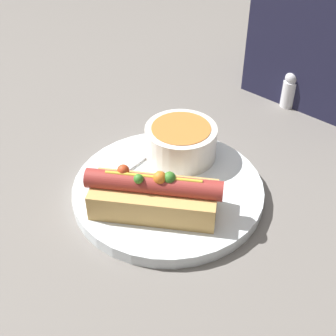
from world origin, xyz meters
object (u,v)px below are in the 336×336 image
object	(u,v)px
spoon	(146,155)
soup_bowl	(181,140)
hot_dog	(154,195)
salt_shaker	(290,90)

from	to	relation	value
spoon	soup_bowl	bearing A→B (deg)	-45.75
hot_dog	salt_shaker	distance (m)	0.39
spoon	salt_shaker	xyz separation A→B (m)	(0.07, 0.31, 0.01)
hot_dog	soup_bowl	distance (m)	0.13
soup_bowl	spoon	world-z (taller)	soup_bowl
soup_bowl	spoon	size ratio (longest dim) A/B	0.73
hot_dog	salt_shaker	world-z (taller)	hot_dog
hot_dog	spoon	world-z (taller)	hot_dog
soup_bowl	salt_shaker	size ratio (longest dim) A/B	1.57
hot_dog	salt_shaker	bearing A→B (deg)	59.79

